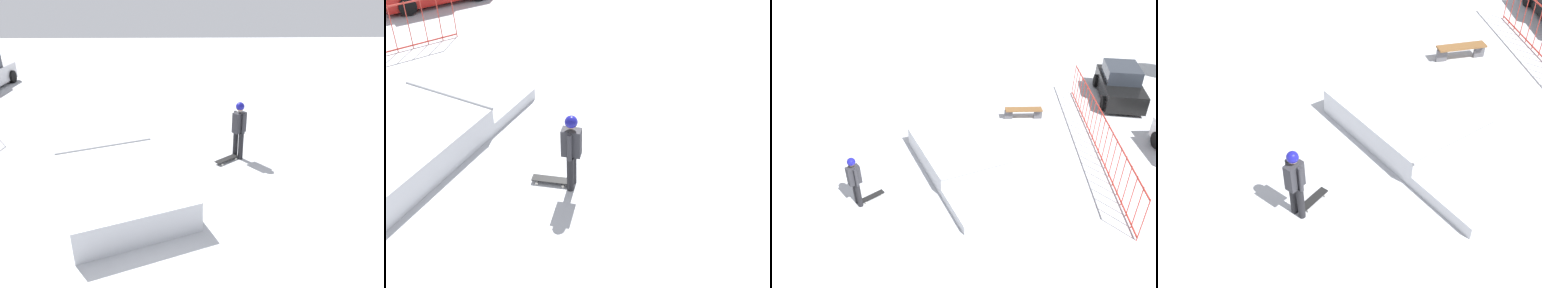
# 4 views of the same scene
# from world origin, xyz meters

# --- Properties ---
(ground_plane) EXTENTS (60.00, 60.00, 0.00)m
(ground_plane) POSITION_xyz_m (0.00, 0.00, 0.00)
(ground_plane) COLOR #B7BABF
(skate_ramp) EXTENTS (5.98, 4.43, 0.74)m
(skate_ramp) POSITION_xyz_m (1.14, 0.42, 0.32)
(skate_ramp) COLOR silver
(skate_ramp) RESTS_ON ground
(skater) EXTENTS (0.41, 0.44, 1.73)m
(skater) POSITION_xyz_m (3.05, -2.86, 1.01)
(skater) COLOR black
(skater) RESTS_ON ground
(skateboard) EXTENTS (0.66, 0.75, 0.09)m
(skateboard) POSITION_xyz_m (2.79, -2.50, 0.08)
(skateboard) COLOR black
(skateboard) RESTS_ON ground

